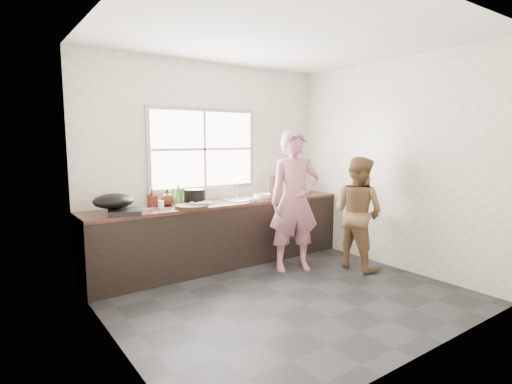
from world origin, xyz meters
TOP-DOWN VIEW (x-y plane):
  - floor at (0.00, 0.00)m, footprint 3.60×3.20m
  - ceiling at (0.00, 0.00)m, footprint 3.60×3.20m
  - wall_back at (0.00, 1.60)m, footprint 3.60×0.01m
  - wall_left at (-1.80, 0.00)m, footprint 0.01×3.20m
  - wall_right at (1.80, 0.00)m, footprint 0.01×3.20m
  - wall_front at (0.00, -1.60)m, footprint 3.60×0.01m
  - cabinet at (0.00, 1.29)m, footprint 3.60×0.62m
  - countertop at (0.00, 1.29)m, footprint 3.60×0.64m
  - sink at (0.35, 1.29)m, footprint 0.55×0.45m
  - faucet at (0.35, 1.49)m, footprint 0.02×0.02m
  - window_frame at (-0.10, 1.59)m, footprint 1.60×0.05m
  - window_glazing at (-0.10, 1.57)m, footprint 1.50×0.01m
  - woman at (0.65, 0.58)m, footprint 0.72×0.60m
  - person_side at (1.39, 0.16)m, footprint 0.62×0.76m
  - cutting_board at (-0.55, 1.08)m, footprint 0.41×0.41m
  - cleaver at (-0.40, 1.20)m, footprint 0.22×0.15m
  - bowl_mince at (-0.43, 1.08)m, footprint 0.25×0.25m
  - bowl_crabs at (0.57, 1.16)m, footprint 0.23×0.23m
  - bowl_held at (0.34, 1.08)m, footprint 0.20×0.20m
  - black_pot at (-0.39, 1.30)m, footprint 0.29×0.29m
  - plate_food at (-0.58, 1.24)m, footprint 0.21×0.21m
  - bottle_green at (-0.57, 1.41)m, footprint 0.12×0.12m
  - bottle_brown_tall at (-0.89, 1.46)m, footprint 0.11×0.11m
  - bottle_brown_short at (-0.71, 1.43)m, footprint 0.20×0.20m
  - glass_jar at (-0.87, 1.24)m, footprint 0.09×0.09m
  - burner at (-1.34, 1.14)m, footprint 0.43×0.43m
  - wok at (-1.43, 1.23)m, footprint 0.55×0.55m
  - dish_rack at (1.03, 1.43)m, footprint 0.43×0.34m
  - pot_lid_left at (-1.35, 1.09)m, footprint 0.27×0.27m
  - pot_lid_right at (-1.02, 1.42)m, footprint 0.30×0.30m

SIDE VIEW (x-z plane):
  - floor at x=0.00m, z-range -0.01..0.00m
  - cabinet at x=0.00m, z-range 0.00..0.82m
  - person_side at x=1.39m, z-range 0.00..1.46m
  - countertop at x=0.00m, z-range 0.82..0.86m
  - woman at x=0.65m, z-range 0.00..1.68m
  - sink at x=0.35m, z-range 0.85..0.88m
  - pot_lid_left at x=-1.35m, z-range 0.86..0.87m
  - pot_lid_right at x=-1.02m, z-range 0.86..0.87m
  - plate_food at x=-0.58m, z-range 0.86..0.88m
  - cutting_board at x=-0.55m, z-range 0.86..0.90m
  - burner at x=-1.34m, z-range 0.86..0.91m
  - bowl_held at x=0.34m, z-range 0.86..0.92m
  - bowl_mince at x=-0.43m, z-range 0.86..0.92m
  - bowl_crabs at x=0.57m, z-range 0.86..0.92m
  - cleaver at x=-0.40m, z-range 0.90..0.91m
  - glass_jar at x=-0.87m, z-range 0.86..0.96m
  - bottle_brown_short at x=-0.71m, z-range 0.86..1.05m
  - bottle_brown_tall at x=-0.89m, z-range 0.86..1.05m
  - black_pot at x=-0.39m, z-range 0.86..1.06m
  - bottle_green at x=-0.57m, z-range 0.86..1.14m
  - wok at x=-1.43m, z-range 0.92..1.09m
  - dish_rack at x=1.03m, z-range 0.86..1.15m
  - faucet at x=0.35m, z-range 0.86..1.16m
  - wall_back at x=0.00m, z-range 0.00..2.70m
  - wall_left at x=-1.80m, z-range 0.00..2.70m
  - wall_right at x=1.80m, z-range 0.00..2.70m
  - wall_front at x=0.00m, z-range 0.00..2.70m
  - window_glazing at x=-0.10m, z-range 1.05..2.05m
  - window_frame at x=-0.10m, z-range 1.00..2.10m
  - ceiling at x=0.00m, z-range 2.70..2.71m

